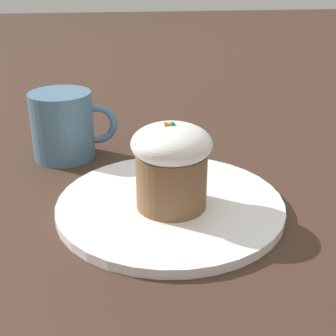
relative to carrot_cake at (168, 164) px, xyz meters
name	(u,v)px	position (x,y,z in m)	size (l,w,h in m)	color
ground_plane	(170,209)	(0.00, 0.01, -0.06)	(4.00, 4.00, 0.00)	#3D281E
dessert_plate	(170,205)	(0.00, 0.01, -0.06)	(0.26, 0.26, 0.01)	white
carrot_cake	(168,164)	(0.00, 0.00, 0.00)	(0.09, 0.09, 0.10)	brown
spoon	(169,188)	(0.01, 0.03, -0.05)	(0.07, 0.12, 0.01)	#B7B7BC
coffee_cup	(64,125)	(-0.12, 0.18, -0.01)	(0.12, 0.09, 0.09)	teal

